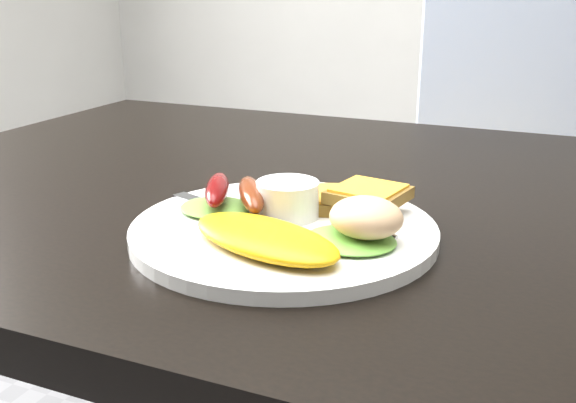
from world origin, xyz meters
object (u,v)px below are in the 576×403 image
dining_table (347,206)px  plate (284,231)px  dining_chair (488,216)px  person (347,170)px

dining_table → plate: 0.17m
dining_chair → plate: (-0.08, -1.01, 0.31)m
dining_chair → person: 0.49m
dining_table → person: person is taller
dining_table → person: (-0.15, 0.45, -0.09)m
dining_table → dining_chair: (0.07, 0.85, -0.28)m
dining_chair → dining_table: bearing=-114.5°
person → plate: bearing=113.7°
dining_table → plate: bearing=-92.5°
dining_chair → plate: bearing=-114.2°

